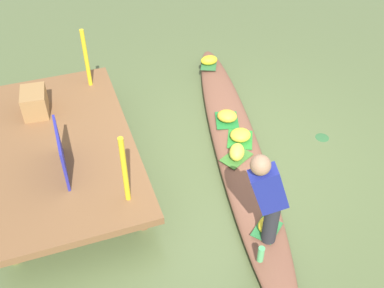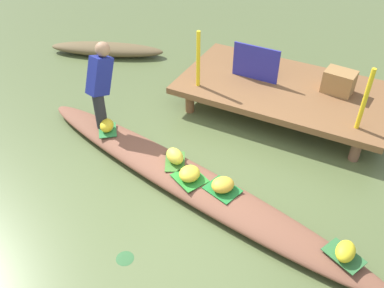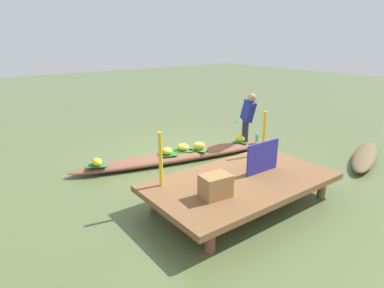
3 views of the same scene
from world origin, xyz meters
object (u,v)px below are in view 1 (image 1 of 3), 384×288
Objects in this scene: banana_bunch_1 at (268,224)px; produce_crate at (35,102)px; banana_bunch_2 at (227,116)px; vendor_person at (268,196)px; vendor_boat at (238,150)px; banana_bunch_0 at (237,152)px; water_bottle at (261,254)px; market_banner at (61,152)px; banana_bunch_3 at (240,135)px; banana_bunch_4 at (209,60)px.

produce_crate reaches higher than banana_bunch_1.
banana_bunch_2 is 0.23× the size of vendor_person.
vendor_boat is 0.55m from banana_bunch_2.
water_bottle reaches higher than banana_bunch_0.
vendor_boat is 18.67× the size of banana_bunch_0.
market_banner reaches higher than vendor_boat.
banana_bunch_2 reaches higher than vendor_boat.
water_bottle is (-0.34, 0.25, 0.01)m from banana_bunch_1.
banana_bunch_3 is at bearing -17.49° from water_bottle.
produce_crate is (1.51, 2.33, 0.31)m from banana_bunch_0.
banana_bunch_1 reaches higher than vendor_boat.
vendor_person reaches higher than produce_crate.
banana_bunch_1 is 0.42m from water_bottle.
banana_bunch_3 is 1.40× the size of water_bottle.
market_banner is (-0.50, 2.30, 0.43)m from banana_bunch_2.
vendor_boat is at bearing -117.38° from produce_crate.
produce_crate reaches higher than banana_bunch_3.
banana_bunch_0 is 1.58m from water_bottle.
vendor_person is at bearing 168.18° from banana_bunch_4.
vendor_person reaches higher than vendor_boat.
water_bottle is (-1.77, 0.52, 0.20)m from vendor_boat.
vendor_boat is 1.47m from banana_bunch_1.
market_banner is at bearing 50.10° from vendor_person.
produce_crate reaches higher than banana_bunch_2.
banana_bunch_3 is at bearing -88.15° from market_banner.
market_banner is (1.45, 1.98, 0.42)m from banana_bunch_1.
vendor_boat is 18.67× the size of banana_bunch_2.
banana_bunch_2 is at bearing -13.33° from banana_bunch_0.
water_bottle is at bearing 165.62° from banana_bunch_0.
banana_bunch_4 is at bearing 1.85° from vendor_boat.
market_banner is at bearing 53.76° from banana_bunch_1.
water_bottle is 3.62m from produce_crate.
water_bottle is at bearing 165.97° from banana_bunch_2.
market_banner is at bearing 101.20° from vendor_boat.
vendor_person reaches higher than market_banner.
water_bottle is 0.27× the size of market_banner.
vendor_person is 3.50m from produce_crate.
vendor_person reaches higher than banana_bunch_0.
banana_bunch_3 is (1.50, -0.33, -0.01)m from banana_bunch_1.
banana_bunch_2 is at bearing -14.03° from water_bottle.
vendor_person is at bearing 167.75° from banana_bunch_2.
banana_bunch_2 is 2.39m from market_banner.
vendor_boat is at bearing 170.21° from banana_bunch_4.
market_banner reaches higher than water_bottle.
vendor_person is (-1.29, 0.27, 0.60)m from banana_bunch_0.
market_banner is at bearing 91.41° from banana_bunch_3.
banana_bunch_0 reaches higher than banana_bunch_2.
banana_bunch_1 is 3.49m from produce_crate.
banana_bunch_1 is at bearing 169.76° from banana_bunch_4.
vendor_boat is 4.26× the size of vendor_person.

